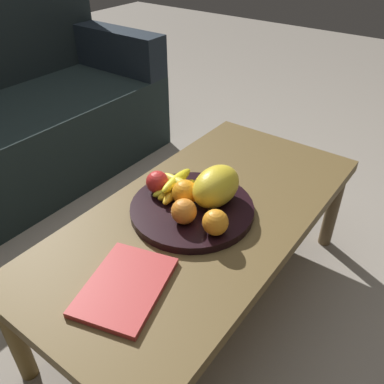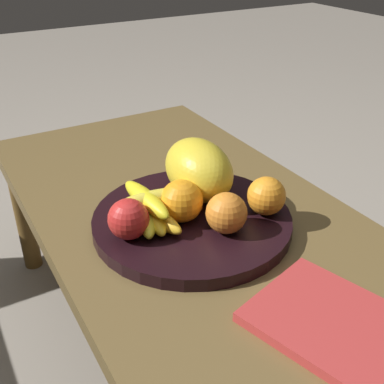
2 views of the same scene
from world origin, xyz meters
name	(u,v)px [view 1 (image 1 of 2)]	position (x,y,z in m)	size (l,w,h in m)	color
ground_plane	(201,297)	(0.00, 0.00, 0.00)	(8.00, 8.00, 0.00)	gray
coffee_table	(203,223)	(0.00, 0.00, 0.35)	(1.17, 0.58, 0.39)	brown
fruit_bowl	(192,209)	(-0.02, 0.03, 0.40)	(0.38, 0.38, 0.03)	black
melon_large_front	(216,186)	(0.04, -0.02, 0.47)	(0.17, 0.12, 0.12)	yellow
orange_front	(183,211)	(-0.09, 0.00, 0.45)	(0.07, 0.07, 0.07)	orange
orange_left	(185,193)	(-0.02, 0.05, 0.46)	(0.08, 0.08, 0.08)	orange
orange_right	(215,222)	(-0.08, -0.10, 0.45)	(0.07, 0.07, 0.07)	orange
apple_front	(157,182)	(-0.03, 0.16, 0.45)	(0.07, 0.07, 0.07)	red
banana_bunch	(176,187)	(0.00, 0.10, 0.44)	(0.17, 0.15, 0.06)	yellow
magazine	(125,286)	(-0.36, -0.02, 0.40)	(0.25, 0.18, 0.02)	#B83433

